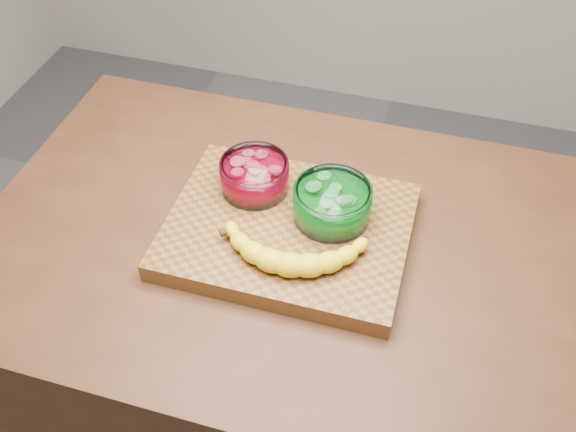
# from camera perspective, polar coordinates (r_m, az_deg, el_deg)

# --- Properties ---
(counter) EXTENTS (1.20, 0.80, 0.90)m
(counter) POSITION_cam_1_polar(r_m,az_deg,el_deg) (1.59, 0.00, -12.82)
(counter) COLOR #492816
(counter) RESTS_ON ground
(cutting_board) EXTENTS (0.45, 0.35, 0.04)m
(cutting_board) POSITION_cam_1_polar(r_m,az_deg,el_deg) (1.21, 0.00, -1.31)
(cutting_board) COLOR brown
(cutting_board) RESTS_ON counter
(bowl_red) EXTENTS (0.13, 0.13, 0.06)m
(bowl_red) POSITION_cam_1_polar(r_m,az_deg,el_deg) (1.25, -2.98, 3.62)
(bowl_red) COLOR white
(bowl_red) RESTS_ON cutting_board
(bowl_green) EXTENTS (0.15, 0.15, 0.07)m
(bowl_green) POSITION_cam_1_polar(r_m,az_deg,el_deg) (1.19, 3.95, 1.13)
(bowl_green) COLOR white
(bowl_green) RESTS_ON cutting_board
(banana) EXTENTS (0.30, 0.14, 0.04)m
(banana) POSITION_cam_1_polar(r_m,az_deg,el_deg) (1.13, 0.31, -2.82)
(banana) COLOR yellow
(banana) RESTS_ON cutting_board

